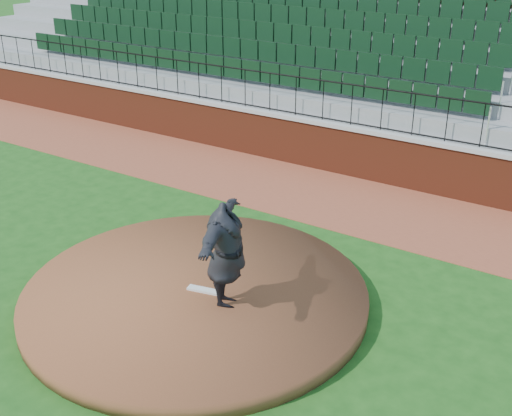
{
  "coord_description": "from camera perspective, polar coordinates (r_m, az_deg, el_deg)",
  "views": [
    {
      "loc": [
        5.54,
        -6.96,
        5.88
      ],
      "look_at": [
        0.0,
        1.5,
        1.3
      ],
      "focal_mm": 44.31,
      "sensor_mm": 36.0,
      "label": 1
    }
  ],
  "objects": [
    {
      "name": "ground",
      "position": [
        10.66,
        -4.48,
        -9.19
      ],
      "size": [
        90.0,
        90.0,
        0.0
      ],
      "primitive_type": "plane",
      "color": "#1A4E16",
      "rests_on": "ground"
    },
    {
      "name": "warning_track",
      "position": [
        14.76,
        8.32,
        0.65
      ],
      "size": [
        34.0,
        3.2,
        0.01
      ],
      "primitive_type": "cube",
      "color": "brown",
      "rests_on": "ground"
    },
    {
      "name": "field_wall",
      "position": [
        15.92,
        10.94,
        4.54
      ],
      "size": [
        34.0,
        0.35,
        1.2
      ],
      "primitive_type": "cube",
      "color": "maroon",
      "rests_on": "ground"
    },
    {
      "name": "wall_cap",
      "position": [
        15.71,
        11.13,
        6.77
      ],
      "size": [
        34.0,
        0.45,
        0.1
      ],
      "primitive_type": "cube",
      "color": "#B7B7B7",
      "rests_on": "field_wall"
    },
    {
      "name": "wall_railing",
      "position": [
        15.56,
        11.29,
        8.7
      ],
      "size": [
        34.0,
        0.05,
        1.0
      ],
      "primitive_type": null,
      "color": "black",
      "rests_on": "wall_cap"
    },
    {
      "name": "seating_stands",
      "position": [
        17.94,
        14.88,
        12.06
      ],
      "size": [
        34.0,
        5.1,
        4.6
      ],
      "primitive_type": null,
      "color": "gray",
      "rests_on": "ground"
    },
    {
      "name": "concourse_wall",
      "position": [
        20.49,
        17.72,
        14.48
      ],
      "size": [
        34.0,
        0.5,
        5.5
      ],
      "primitive_type": "cube",
      "color": "maroon",
      "rests_on": "ground"
    },
    {
      "name": "pitchers_mound",
      "position": [
        10.86,
        -5.46,
        -7.75
      ],
      "size": [
        5.81,
        5.81,
        0.25
      ],
      "primitive_type": "cylinder",
      "color": "brown",
      "rests_on": "ground"
    },
    {
      "name": "pitching_rubber",
      "position": [
        10.68,
        -4.74,
        -7.39
      ],
      "size": [
        0.59,
        0.27,
        0.04
      ],
      "primitive_type": "cube",
      "rotation": [
        0.0,
        0.0,
        0.23
      ],
      "color": "white",
      "rests_on": "pitchers_mound"
    },
    {
      "name": "pitcher",
      "position": [
        9.89,
        -2.73,
        -4.25
      ],
      "size": [
        1.43,
        2.26,
        1.79
      ],
      "primitive_type": "imported",
      "rotation": [
        0.0,
        0.0,
        1.98
      ],
      "color": "black",
      "rests_on": "pitchers_mound"
    }
  ]
}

